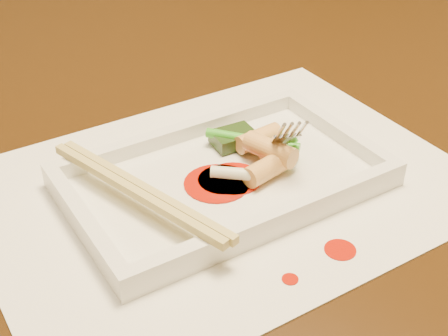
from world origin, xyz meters
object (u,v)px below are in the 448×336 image
plate_base (224,182)px  chopstick_a (134,192)px  placemat (224,186)px  fork (283,71)px  table (181,170)px

plate_base → chopstick_a: size_ratio=1.37×
placemat → plate_base: (0.00, 0.00, 0.00)m
placemat → fork: bearing=14.4°
placemat → plate_base: size_ratio=1.54×
placemat → chopstick_a: 0.09m
placemat → chopstick_a: chopstick_a is taller
placemat → plate_base: 0.00m
plate_base → fork: bearing=14.4°
chopstick_a → fork: 0.16m
table → plate_base: bearing=-105.4°
table → chopstick_a: chopstick_a is taller
placemat → table: bearing=74.6°
table → fork: fork is taller
table → chopstick_a: (-0.13, -0.17, 0.13)m
table → plate_base: plate_base is taller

